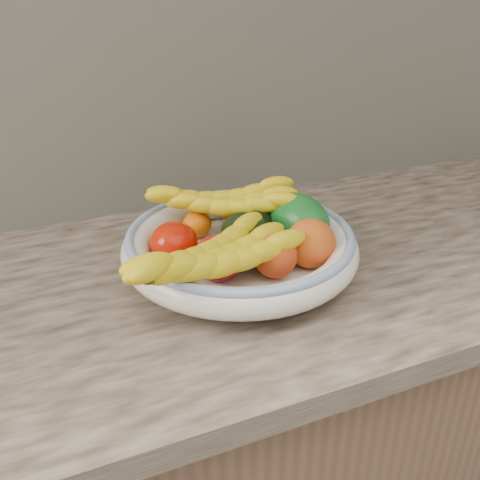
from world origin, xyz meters
name	(u,v)px	position (x,y,z in m)	size (l,w,h in m)	color
kitchen_counter	(235,445)	(0.00, 1.69, 0.46)	(2.44, 0.66, 1.40)	brown
fruit_bowl	(240,246)	(0.00, 1.66, 0.95)	(0.39, 0.39, 0.08)	white
clementine_back_left	(197,224)	(-0.04, 1.76, 0.95)	(0.05, 0.05, 0.05)	orange
clementine_back_right	(233,212)	(0.04, 1.78, 0.95)	(0.05, 0.05, 0.04)	#FF6605
tomato_left	(174,243)	(-0.10, 1.69, 0.96)	(0.08, 0.08, 0.07)	red
tomato_near_left	(218,258)	(-0.06, 1.61, 0.96)	(0.08, 0.08, 0.07)	#AF0610
avocado_center	(248,236)	(0.01, 1.66, 0.96)	(0.08, 0.11, 0.08)	black
avocado_right	(256,223)	(0.05, 1.70, 0.96)	(0.06, 0.09, 0.06)	black
green_mango	(298,220)	(0.11, 1.66, 0.98)	(0.08, 0.13, 0.09)	#10571B
peach_front	(275,256)	(0.02, 1.58, 0.97)	(0.07, 0.07, 0.07)	orange
peach_right	(310,243)	(0.09, 1.59, 0.97)	(0.08, 0.08, 0.08)	orange
banana_bunch_back	(222,205)	(0.00, 1.75, 0.99)	(0.28, 0.11, 0.08)	yellow
banana_bunch_front	(213,262)	(-0.08, 1.57, 0.98)	(0.31, 0.12, 0.08)	yellow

